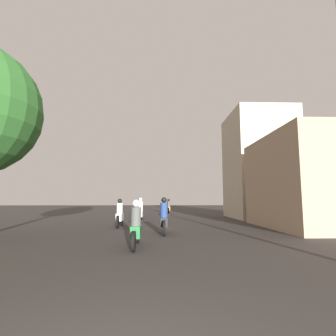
% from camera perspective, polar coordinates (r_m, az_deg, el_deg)
% --- Properties ---
extents(motorcycle_green, '(0.60, 2.08, 1.48)m').
position_cam_1_polar(motorcycle_green, '(8.54, -6.99, -12.75)').
color(motorcycle_green, black).
rests_on(motorcycle_green, ground_plane).
extents(motorcycle_black, '(0.60, 1.92, 1.57)m').
position_cam_1_polar(motorcycle_black, '(11.55, -0.90, -11.08)').
color(motorcycle_black, black).
rests_on(motorcycle_black, ground_plane).
extents(motorcycle_white, '(0.60, 2.05, 1.51)m').
position_cam_1_polar(motorcycle_white, '(14.57, -10.46, -10.15)').
color(motorcycle_white, black).
rests_on(motorcycle_white, ground_plane).
extents(motorcycle_silver, '(0.60, 1.95, 1.59)m').
position_cam_1_polar(motorcycle_silver, '(17.62, -6.02, -9.51)').
color(motorcycle_silver, black).
rests_on(motorcycle_silver, ground_plane).
extents(motorcycle_red, '(0.60, 1.88, 1.50)m').
position_cam_1_polar(motorcycle_red, '(21.51, -6.21, -9.07)').
color(motorcycle_red, black).
rests_on(motorcycle_red, ground_plane).
extents(motorcycle_orange, '(0.60, 1.95, 1.50)m').
position_cam_1_polar(motorcycle_orange, '(26.83, 0.11, -8.65)').
color(motorcycle_orange, black).
rests_on(motorcycle_orange, ground_plane).
extents(building_right_near, '(4.38, 6.73, 4.81)m').
position_cam_1_polar(building_right_near, '(15.55, 28.07, -2.62)').
color(building_right_near, tan).
rests_on(building_right_near, ground_plane).
extents(building_right_far, '(4.56, 5.60, 8.39)m').
position_cam_1_polar(building_right_far, '(22.33, 19.14, 0.57)').
color(building_right_far, beige).
rests_on(building_right_far, ground_plane).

